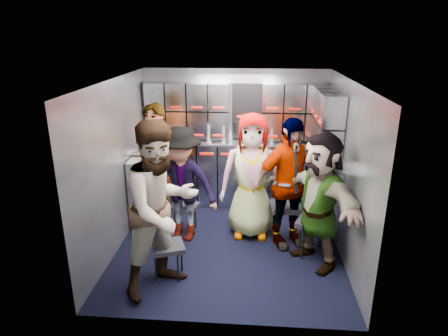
# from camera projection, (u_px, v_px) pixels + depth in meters

# --- Properties ---
(floor) EXTENTS (3.00, 3.00, 0.00)m
(floor) POSITION_uv_depth(u_px,v_px,m) (229.00, 244.00, 5.22)
(floor) COLOR black
(floor) RESTS_ON ground
(wall_back) EXTENTS (2.80, 0.04, 2.10)m
(wall_back) POSITION_uv_depth(u_px,v_px,m) (235.00, 137.00, 6.28)
(wall_back) COLOR gray
(wall_back) RESTS_ON ground
(wall_left) EXTENTS (0.04, 3.00, 2.10)m
(wall_left) POSITION_uv_depth(u_px,v_px,m) (117.00, 165.00, 4.98)
(wall_left) COLOR gray
(wall_left) RESTS_ON ground
(wall_right) EXTENTS (0.04, 3.00, 2.10)m
(wall_right) POSITION_uv_depth(u_px,v_px,m) (346.00, 171.00, 4.77)
(wall_right) COLOR gray
(wall_right) RESTS_ON ground
(ceiling) EXTENTS (2.80, 3.00, 0.02)m
(ceiling) POSITION_uv_depth(u_px,v_px,m) (230.00, 81.00, 4.53)
(ceiling) COLOR silver
(ceiling) RESTS_ON wall_back
(cart_bank_back) EXTENTS (2.68, 0.38, 0.99)m
(cart_bank_back) POSITION_uv_depth(u_px,v_px,m) (234.00, 174.00, 6.27)
(cart_bank_back) COLOR gray
(cart_bank_back) RESTS_ON ground
(cart_bank_left) EXTENTS (0.38, 0.76, 0.99)m
(cart_bank_left) POSITION_uv_depth(u_px,v_px,m) (148.00, 190.00, 5.67)
(cart_bank_left) COLOR gray
(cart_bank_left) RESTS_ON ground
(counter) EXTENTS (2.68, 0.42, 0.03)m
(counter) POSITION_uv_depth(u_px,v_px,m) (235.00, 142.00, 6.10)
(counter) COLOR #BABDC2
(counter) RESTS_ON cart_bank_back
(locker_bank_back) EXTENTS (2.68, 0.28, 0.82)m
(locker_bank_back) POSITION_uv_depth(u_px,v_px,m) (235.00, 111.00, 6.00)
(locker_bank_back) COLOR gray
(locker_bank_back) RESTS_ON wall_back
(locker_bank_right) EXTENTS (0.28, 1.00, 0.82)m
(locker_bank_right) POSITION_uv_depth(u_px,v_px,m) (327.00, 122.00, 5.29)
(locker_bank_right) COLOR gray
(locker_bank_right) RESTS_ON wall_right
(right_cabinet) EXTENTS (0.28, 1.20, 1.00)m
(right_cabinet) POSITION_uv_depth(u_px,v_px,m) (322.00, 193.00, 5.52)
(right_cabinet) COLOR gray
(right_cabinet) RESTS_ON ground
(coffee_niche) EXTENTS (0.46, 0.16, 0.84)m
(coffee_niche) POSITION_uv_depth(u_px,v_px,m) (247.00, 112.00, 6.05)
(coffee_niche) COLOR black
(coffee_niche) RESTS_ON wall_back
(red_latch_strip) EXTENTS (2.60, 0.02, 0.03)m
(red_latch_strip) POSITION_uv_depth(u_px,v_px,m) (234.00, 155.00, 5.95)
(red_latch_strip) COLOR #9D1006
(red_latch_strip) RESTS_ON cart_bank_back
(jump_seat_near_left) EXTENTS (0.43, 0.42, 0.40)m
(jump_seat_near_left) POSITION_uv_depth(u_px,v_px,m) (168.00, 248.00, 4.42)
(jump_seat_near_left) COLOR black
(jump_seat_near_left) RESTS_ON ground
(jump_seat_mid_left) EXTENTS (0.41, 0.39, 0.40)m
(jump_seat_mid_left) POSITION_uv_depth(u_px,v_px,m) (185.00, 208.00, 5.43)
(jump_seat_mid_left) COLOR black
(jump_seat_mid_left) RESTS_ON ground
(jump_seat_center) EXTENTS (0.47, 0.46, 0.44)m
(jump_seat_center) POSITION_uv_depth(u_px,v_px,m) (251.00, 202.00, 5.52)
(jump_seat_center) COLOR black
(jump_seat_center) RESTS_ON ground
(jump_seat_mid_right) EXTENTS (0.43, 0.41, 0.47)m
(jump_seat_mid_right) POSITION_uv_depth(u_px,v_px,m) (285.00, 208.00, 5.27)
(jump_seat_mid_right) COLOR black
(jump_seat_mid_right) RESTS_ON ground
(jump_seat_near_right) EXTENTS (0.50, 0.49, 0.46)m
(jump_seat_near_right) POSITION_uv_depth(u_px,v_px,m) (314.00, 224.00, 4.85)
(jump_seat_near_right) COLOR black
(jump_seat_near_right) RESTS_ON ground
(attendant_standing) EXTENTS (0.75, 0.67, 1.73)m
(attendant_standing) POSITION_uv_depth(u_px,v_px,m) (156.00, 166.00, 5.50)
(attendant_standing) COLOR black
(attendant_standing) RESTS_ON ground
(attendant_arc_a) EXTENTS (1.12, 1.14, 1.85)m
(attendant_arc_a) POSITION_uv_depth(u_px,v_px,m) (162.00, 209.00, 4.06)
(attendant_arc_a) COLOR black
(attendant_arc_a) RESTS_ON ground
(attendant_arc_b) EXTENTS (1.09, 0.77, 1.52)m
(attendant_arc_b) POSITION_uv_depth(u_px,v_px,m) (181.00, 185.00, 5.12)
(attendant_arc_b) COLOR black
(attendant_arc_b) RESTS_ON ground
(attendant_arc_c) EXTENTS (0.82, 0.53, 1.67)m
(attendant_arc_c) POSITION_uv_depth(u_px,v_px,m) (252.00, 176.00, 5.20)
(attendant_arc_c) COLOR black
(attendant_arc_c) RESTS_ON ground
(attendant_arc_d) EXTENTS (1.06, 0.81, 1.67)m
(attendant_arc_d) POSITION_uv_depth(u_px,v_px,m) (288.00, 184.00, 4.96)
(attendant_arc_d) COLOR black
(attendant_arc_d) RESTS_ON ground
(attendant_arc_e) EXTENTS (1.22, 1.51, 1.61)m
(attendant_arc_e) POSITION_uv_depth(u_px,v_px,m) (319.00, 200.00, 4.55)
(attendant_arc_e) COLOR black
(attendant_arc_e) RESTS_ON ground
(bottle_left) EXTENTS (0.07, 0.07, 0.26)m
(bottle_left) POSITION_uv_depth(u_px,v_px,m) (224.00, 134.00, 6.02)
(bottle_left) COLOR white
(bottle_left) RESTS_ON counter
(bottle_mid) EXTENTS (0.07, 0.07, 0.27)m
(bottle_mid) POSITION_uv_depth(u_px,v_px,m) (209.00, 133.00, 6.03)
(bottle_mid) COLOR white
(bottle_mid) RESTS_ON counter
(bottle_right) EXTENTS (0.07, 0.07, 0.22)m
(bottle_right) POSITION_uv_depth(u_px,v_px,m) (272.00, 136.00, 5.97)
(bottle_right) COLOR white
(bottle_right) RESTS_ON counter
(cup_left) EXTENTS (0.08, 0.08, 0.09)m
(cup_left) POSITION_uv_depth(u_px,v_px,m) (177.00, 138.00, 6.09)
(cup_left) COLOR #C7B88C
(cup_left) RESTS_ON counter
(cup_right) EXTENTS (0.08, 0.08, 0.10)m
(cup_right) POSITION_uv_depth(u_px,v_px,m) (311.00, 141.00, 5.94)
(cup_right) COLOR #C7B88C
(cup_right) RESTS_ON counter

